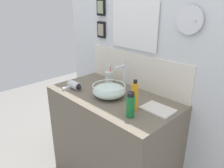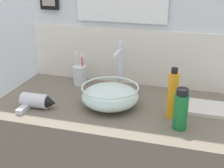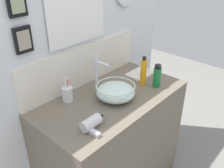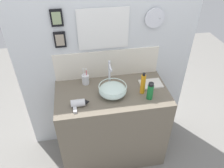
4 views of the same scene
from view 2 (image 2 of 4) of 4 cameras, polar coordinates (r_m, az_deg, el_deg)
back_panel at (r=1.69m, az=3.03°, el=8.81°), size 1.82×0.10×2.32m
glass_bowl_sink at (r=1.44m, az=-0.40°, el=-2.18°), size 0.26×0.26×0.10m
faucet at (r=1.55m, az=1.35°, el=3.58°), size 0.02×0.13×0.26m
hair_drier at (r=1.47m, az=-13.55°, el=-3.14°), size 0.17×0.13×0.07m
toothbrush_cup at (r=1.70m, az=-5.94°, el=1.62°), size 0.07×0.07×0.19m
spray_bottle at (r=1.27m, az=12.47°, el=-4.64°), size 0.06×0.06×0.18m
shampoo_bottle at (r=1.35m, az=11.04°, el=-1.92°), size 0.04×0.04×0.22m
hand_towel at (r=1.49m, az=15.94°, el=-4.16°), size 0.22×0.16×0.02m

